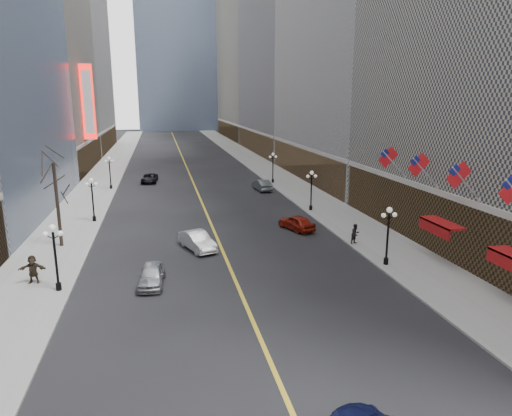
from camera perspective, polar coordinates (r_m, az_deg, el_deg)
name	(u,v)px	position (r m, az deg, el deg)	size (l,w,h in m)	color
sidewalk_east	(280,178)	(73.81, 3.02, 3.76)	(6.00, 230.00, 0.15)	gray
sidewalk_west	(98,185)	(71.97, -19.10, 2.78)	(6.00, 230.00, 0.15)	gray
lane_line	(189,172)	(81.39, -8.42, 4.50)	(0.25, 200.00, 0.02)	gold
bldg_east_c	(308,47)	(112.40, 6.49, 19.36)	(26.60, 40.60, 48.80)	gray
bldg_east_d	(266,38)	(154.39, 1.24, 20.43)	(26.60, 46.60, 62.80)	gray
streetlamp_east_1	(388,230)	(35.85, 16.19, -2.63)	(1.26, 0.44, 4.52)	black
streetlamp_east_2	(311,186)	(51.95, 6.94, 2.72)	(1.26, 0.44, 4.52)	black
streetlamp_east_3	(273,164)	(69.00, 2.13, 5.46)	(1.26, 0.44, 4.52)	black
streetlamp_west_1	(55,251)	(32.54, -23.85, -4.91)	(1.26, 0.44, 4.52)	black
streetlamp_west_2	(92,195)	(49.73, -19.78, 1.53)	(1.26, 0.44, 4.52)	black
streetlamp_west_3	(110,169)	(67.34, -17.82, 4.63)	(1.26, 0.44, 4.52)	black
flag_3	(461,177)	(34.29, 24.22, 3.52)	(2.87, 0.12, 2.87)	#B2B2B7
flag_4	(421,167)	(38.39, 19.88, 4.85)	(2.87, 0.12, 2.87)	#B2B2B7
flag_5	(390,159)	(42.68, 16.38, 5.90)	(2.87, 0.12, 2.87)	#B2B2B7
awning_c	(439,224)	(37.99, 21.96, -1.91)	(1.40, 4.00, 0.93)	maroon
theatre_marquee	(88,102)	(81.04, -20.26, 12.31)	(2.00, 0.55, 12.00)	red
tree_west_far	(55,176)	(41.69, -23.87, 3.66)	(3.60, 3.60, 7.92)	#2D231C
car_nb_near	(152,275)	(32.53, -12.92, -8.16)	(1.69, 4.20, 1.43)	#A2A4A9
car_nb_mid	(197,241)	(39.17, -7.34, -4.09)	(1.63, 4.67, 1.54)	#BBBBBD
car_nb_far	(149,178)	(71.86, -13.17, 3.65)	(2.25, 4.88, 1.36)	black
car_sb_mid	(297,222)	(44.81, 5.10, -1.81)	(1.75, 4.35, 1.48)	maroon
car_sb_far	(262,185)	(64.00, 0.74, 2.91)	(1.64, 4.70, 1.55)	#555B5D
ped_east_walk	(355,234)	(40.81, 12.32, -3.17)	(0.87, 0.48, 1.79)	black
ped_west_far	(33,269)	(35.08, -26.13, -6.88)	(1.84, 0.53, 1.98)	#2E2519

